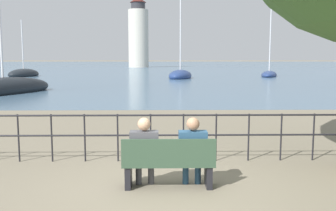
{
  "coord_description": "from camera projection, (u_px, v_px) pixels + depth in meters",
  "views": [
    {
      "loc": [
        -0.12,
        -6.37,
        2.24
      ],
      "look_at": [
        0.0,
        0.5,
        1.38
      ],
      "focal_mm": 40.0,
      "sensor_mm": 36.0,
      "label": 1
    }
  ],
  "objects": [
    {
      "name": "ground_plane",
      "position": [
        169.0,
        187.0,
        6.6
      ],
      "size": [
        1000.0,
        1000.0,
        0.0
      ],
      "primitive_type": "plane",
      "color": "#7A705B"
    },
    {
      "name": "harbor_water",
      "position": [
        161.0,
        64.0,
        165.26
      ],
      "size": [
        600.0,
        300.0,
        0.01
      ],
      "color": "slate",
      "rests_on": "ground_plane"
    },
    {
      "name": "park_bench",
      "position": [
        169.0,
        164.0,
        6.48
      ],
      "size": [
        1.61,
        0.45,
        0.9
      ],
      "color": "#334C38",
      "rests_on": "ground_plane"
    },
    {
      "name": "seated_person_left",
      "position": [
        144.0,
        149.0,
        6.52
      ],
      "size": [
        0.49,
        0.35,
        1.24
      ],
      "color": "#4C4C51",
      "rests_on": "ground_plane"
    },
    {
      "name": "seated_person_right",
      "position": [
        193.0,
        148.0,
        6.53
      ],
      "size": [
        0.49,
        0.35,
        1.24
      ],
      "color": "navy",
      "rests_on": "ground_plane"
    },
    {
      "name": "promenade_railing",
      "position": [
        167.0,
        130.0,
        8.18
      ],
      "size": [
        12.27,
        0.04,
        1.05
      ],
      "color": "black",
      "rests_on": "ground_plane"
    },
    {
      "name": "sailboat_1",
      "position": [
        24.0,
        74.0,
        47.61
      ],
      "size": [
        3.93,
        5.72,
        7.52
      ],
      "rotation": [
        0.0,
        0.0,
        -0.29
      ],
      "color": "black",
      "rests_on": "ground_plane"
    },
    {
      "name": "sailboat_2",
      "position": [
        180.0,
        75.0,
        42.87
      ],
      "size": [
        3.78,
        5.5,
        10.62
      ],
      "rotation": [
        0.0,
        0.0,
        -0.3
      ],
      "color": "navy",
      "rests_on": "ground_plane"
    },
    {
      "name": "sailboat_3",
      "position": [
        3.0,
        88.0,
        24.1
      ],
      "size": [
        5.3,
        8.51,
        13.04
      ],
      "rotation": [
        0.0,
        0.0,
        -0.4
      ],
      "color": "black",
      "rests_on": "ground_plane"
    },
    {
      "name": "sailboat_4",
      "position": [
        269.0,
        74.0,
        47.45
      ],
      "size": [
        3.86,
        6.32,
        12.39
      ],
      "rotation": [
        0.0,
        0.0,
        -0.36
      ],
      "color": "navy",
      "rests_on": "ground_plane"
    },
    {
      "name": "harbor_lighthouse",
      "position": [
        138.0,
        35.0,
        98.57
      ],
      "size": [
        5.29,
        5.29,
        18.31
      ],
      "color": "beige",
      "rests_on": "ground_plane"
    }
  ]
}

